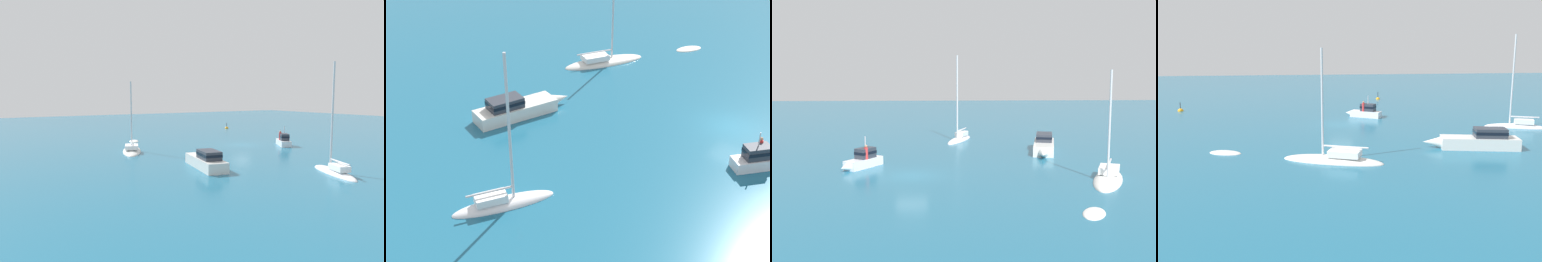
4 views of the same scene
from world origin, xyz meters
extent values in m
plane|color=#1E607F|center=(0.00, 0.00, 0.00)|extent=(160.00, 160.00, 0.00)
ellipsoid|color=silver|center=(10.75, 11.61, 0.00)|extent=(3.05, 2.25, 0.39)
ellipsoid|color=silver|center=(2.26, 15.19, 0.00)|extent=(8.12, 4.89, 0.91)
cube|color=white|center=(1.38, 15.54, 0.70)|extent=(2.75, 2.26, 0.49)
cylinder|color=silver|center=(3.00, 14.90, 4.47)|extent=(0.17, 0.17, 8.02)
cylinder|color=silver|center=(1.35, 15.56, 1.20)|extent=(3.35, 1.43, 0.13)
cube|color=white|center=(-3.53, -4.37, 0.38)|extent=(3.85, 3.09, 0.76)
cone|color=white|center=(-1.60, -5.59, 0.38)|extent=(1.20, 1.14, 0.76)
cube|color=#2D333D|center=(-3.76, -4.22, 1.21)|extent=(1.99, 1.79, 0.90)
cube|color=black|center=(-3.76, -4.22, 1.25)|extent=(2.05, 1.84, 0.24)
cylinder|color=silver|center=(-3.76, -4.22, 2.16)|extent=(0.08, 0.08, 1.01)
cylinder|color=red|center=(-3.17, -4.06, 1.27)|extent=(0.32, 0.32, 1.02)
sphere|color=tan|center=(-3.17, -4.06, 1.90)|extent=(0.24, 0.24, 0.24)
ellipsoid|color=white|center=(-18.30, 4.34, 0.00)|extent=(6.47, 3.72, 0.88)
cube|color=white|center=(-19.01, 4.63, 0.69)|extent=(2.15, 1.64, 0.50)
cylinder|color=silver|center=(-17.71, 4.10, 5.11)|extent=(0.18, 0.18, 9.33)
cylinder|color=silver|center=(-19.04, 4.64, 1.19)|extent=(2.73, 1.21, 0.14)
cube|color=silver|center=(-10.48, 12.70, 0.49)|extent=(6.72, 3.24, 0.99)
cone|color=silver|center=(-6.58, 11.88, 0.49)|extent=(1.78, 1.30, 0.99)
cube|color=#2D333D|center=(-11.32, 12.87, 1.39)|extent=(2.87, 2.07, 0.80)
cube|color=black|center=(-11.32, 12.87, 1.43)|extent=(2.92, 2.11, 0.24)
sphere|color=orange|center=(20.20, -12.20, 0.00)|extent=(0.74, 0.74, 0.74)
cylinder|color=black|center=(20.20, -12.20, 0.76)|extent=(0.08, 0.08, 0.79)
camera|label=1|loc=(-38.13, 30.56, 6.90)|focal=33.08mm
camera|label=2|loc=(-35.04, -18.94, 21.15)|focal=54.08mm
camera|label=3|loc=(39.96, 2.70, 9.03)|focal=47.62mm
camera|label=4|loc=(4.95, 46.25, 8.68)|focal=39.79mm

